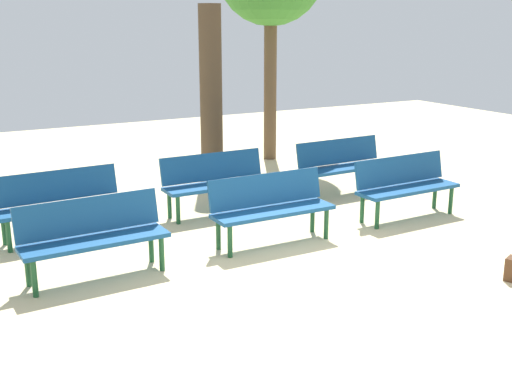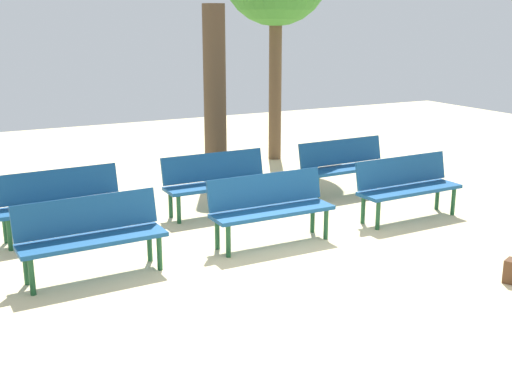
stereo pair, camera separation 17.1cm
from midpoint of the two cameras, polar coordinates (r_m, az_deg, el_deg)
name	(u,v)px [view 1 (the left image)]	position (r m, az deg, el deg)	size (l,w,h in m)	color
ground_plane	(347,285)	(6.99, 7.43, -8.23)	(24.00, 24.00, 0.00)	beige
bench_r0_c0	(93,233)	(7.25, -15.04, -3.52)	(1.62, 0.54, 0.87)	navy
bench_r0_c1	(271,204)	(8.07, 0.71, -1.07)	(1.60, 0.49, 0.87)	navy
bench_r0_c2	(405,183)	(9.35, 12.67, 0.84)	(1.61, 0.52, 0.87)	navy
bench_r1_c0	(60,200)	(8.66, -17.69, -0.67)	(1.62, 0.55, 0.87)	navy
bench_r1_c1	(216,179)	(9.35, -4.15, 1.17)	(1.60, 0.49, 0.87)	navy
bench_r1_c2	(342,163)	(10.50, 7.25, 2.65)	(1.61, 0.53, 0.87)	navy
tree_1	(211,93)	(11.40, -4.48, 8.87)	(0.40, 0.40, 3.03)	#4C3A28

